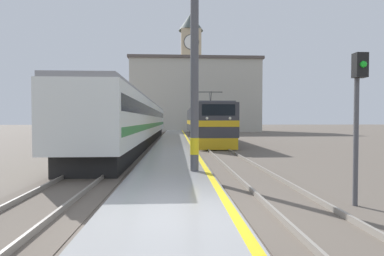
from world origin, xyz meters
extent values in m
plane|color=#60564C|center=(0.00, 30.00, 0.00)|extent=(200.00, 200.00, 0.00)
cube|color=#999999|center=(0.00, 25.00, 0.16)|extent=(2.88, 140.00, 0.31)
cube|color=yellow|center=(1.29, 25.00, 0.32)|extent=(0.20, 140.00, 0.00)
cube|color=#60564C|center=(3.10, 25.00, 0.01)|extent=(2.83, 140.00, 0.02)
cube|color=gray|center=(2.38, 25.00, 0.09)|extent=(0.07, 140.00, 0.14)
cube|color=gray|center=(3.82, 25.00, 0.09)|extent=(0.07, 140.00, 0.14)
cube|color=#60564C|center=(-3.21, 25.00, 0.01)|extent=(2.83, 140.00, 0.02)
cube|color=gray|center=(-3.93, 25.00, 0.09)|extent=(0.07, 140.00, 0.14)
cube|color=gray|center=(-2.49, 25.00, 0.09)|extent=(0.07, 140.00, 0.14)
cube|color=black|center=(3.10, 23.89, 0.45)|extent=(2.46, 17.71, 0.90)
cube|color=#333338|center=(3.10, 23.89, 2.15)|extent=(2.90, 19.25, 2.50)
cube|color=gold|center=(3.10, 23.89, 1.90)|extent=(2.92, 19.27, 0.44)
cube|color=gold|center=(3.10, 14.42, 0.50)|extent=(2.75, 0.30, 0.81)
cube|color=black|center=(3.10, 14.33, 2.85)|extent=(2.32, 0.12, 0.80)
sphere|color=white|center=(2.30, 14.29, 2.28)|extent=(0.20, 0.20, 0.20)
sphere|color=white|center=(3.90, 14.29, 2.28)|extent=(0.20, 0.20, 0.20)
cube|color=#4C4C51|center=(3.10, 23.89, 3.46)|extent=(2.61, 18.29, 0.12)
cylinder|color=#333333|center=(3.10, 18.73, 4.02)|extent=(0.06, 0.63, 1.03)
cylinder|color=#333333|center=(3.10, 19.43, 4.02)|extent=(0.06, 0.63, 1.03)
cube|color=#262626|center=(3.10, 19.08, 4.52)|extent=(2.03, 0.08, 0.06)
cube|color=black|center=(-3.21, 22.01, 0.45)|extent=(2.46, 34.40, 0.90)
cube|color=silver|center=(-3.21, 22.01, 2.26)|extent=(2.90, 35.83, 2.72)
cube|color=black|center=(-3.21, 22.01, 2.80)|extent=(2.92, 35.11, 0.64)
cube|color=#338442|center=(-3.21, 22.01, 1.72)|extent=(2.92, 35.11, 0.36)
cube|color=gray|center=(-3.21, 22.01, 3.72)|extent=(2.67, 35.83, 0.20)
cylinder|color=#4C4C51|center=(0.83, 4.58, 4.78)|extent=(0.30, 0.30, 8.93)
cylinder|color=yellow|center=(0.83, 4.58, 1.21)|extent=(0.32, 0.32, 0.60)
cube|color=tan|center=(3.70, 63.90, 11.46)|extent=(4.53, 4.53, 22.91)
cylinder|color=black|center=(3.70, 61.61, 19.74)|extent=(3.47, 0.06, 3.47)
cylinder|color=white|center=(3.70, 61.58, 19.74)|extent=(3.17, 0.10, 3.17)
cone|color=#47514C|center=(3.70, 63.90, 24.95)|extent=(5.67, 5.67, 4.08)
cube|color=#B7B2A3|center=(3.83, 50.76, 6.53)|extent=(23.59, 8.31, 13.06)
cube|color=#564C47|center=(3.83, 50.76, 13.31)|extent=(24.19, 8.91, 0.50)
cylinder|color=#4C4C51|center=(4.67, 1.07, 1.60)|extent=(0.12, 0.12, 3.20)
cube|color=black|center=(4.67, 0.95, 3.50)|extent=(0.30, 0.24, 0.60)
sphere|color=green|center=(4.67, 0.82, 3.50)|extent=(0.16, 0.16, 0.16)
camera|label=1|loc=(0.15, -6.18, 2.16)|focal=28.00mm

